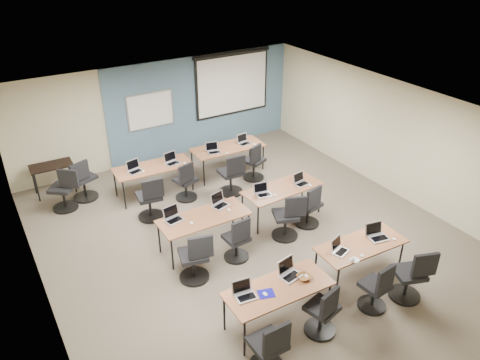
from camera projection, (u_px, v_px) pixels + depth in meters
floor at (249, 236)px, 9.81m from camera, size 8.00×9.00×0.02m
ceiling at (250, 115)px, 8.52m from camera, size 8.00×9.00×0.02m
wall_back at (160, 111)px, 12.54m from camera, size 8.00×0.04×2.70m
wall_front at (444, 328)px, 5.78m from camera, size 8.00×0.04×2.70m
wall_left at (35, 243)px, 7.34m from camera, size 0.04×9.00×2.70m
wall_right at (393, 138)px, 10.99m from camera, size 0.04×9.00×2.70m
blue_accent_panel at (202, 104)px, 13.09m from camera, size 5.50×0.04×2.70m
whiteboard at (150, 111)px, 12.30m from camera, size 1.28×0.03×0.98m
projector_screen at (232, 80)px, 13.22m from camera, size 2.40×0.10×1.82m
training_table_front_left at (278, 290)px, 7.36m from camera, size 1.75×0.73×0.73m
training_table_front_right at (361, 246)px, 8.37m from camera, size 1.67×0.70×0.73m
training_table_mid_left at (204, 219)px, 9.15m from camera, size 1.80×0.75×0.73m
training_table_mid_right at (282, 189)px, 10.17m from camera, size 1.78×0.74×0.73m
training_table_back_left at (153, 168)px, 11.05m from camera, size 1.83×0.76×0.73m
training_table_back_right at (228, 148)px, 12.03m from camera, size 1.88×0.78×0.73m
laptop_0 at (244, 293)px, 7.15m from camera, size 0.32×0.27×0.24m
mouse_0 at (265, 294)px, 7.19m from camera, size 0.09×0.11×0.03m
task_chair_0 at (269, 350)px, 6.64m from camera, size 0.54×0.54×1.02m
laptop_1 at (289, 272)px, 7.58m from camera, size 0.35×0.30×0.26m
mouse_1 at (307, 276)px, 7.57m from camera, size 0.08×0.11×0.03m
task_chair_1 at (323, 314)px, 7.28m from camera, size 0.51×0.51×0.99m
laptop_2 at (339, 248)px, 8.14m from camera, size 0.30×0.25×0.23m
mouse_2 at (362, 256)px, 8.03m from camera, size 0.06×0.09×0.03m
task_chair_2 at (377, 290)px, 7.77m from camera, size 0.49×0.49×0.97m
laptop_3 at (377, 234)px, 8.50m from camera, size 0.35×0.30×0.27m
mouse_3 at (394, 239)px, 8.46m from camera, size 0.07×0.10×0.03m
task_chair_3 at (411, 279)px, 7.99m from camera, size 0.57×0.55×1.02m
laptop_4 at (173, 217)px, 9.01m from camera, size 0.34×0.29×0.26m
mouse_4 at (191, 223)px, 8.92m from camera, size 0.09×0.11×0.03m
task_chair_4 at (195, 261)px, 8.41m from camera, size 0.55×0.55×1.03m
laptop_5 at (219, 202)px, 9.48m from camera, size 0.33×0.28×0.25m
mouse_5 at (229, 210)px, 9.33m from camera, size 0.08×0.11×0.04m
task_chair_5 at (237, 242)px, 8.95m from camera, size 0.49×0.49×0.97m
laptop_6 at (263, 192)px, 9.86m from camera, size 0.31×0.27×0.24m
mouse_6 at (275, 195)px, 9.85m from camera, size 0.09×0.11×0.04m
task_chair_6 at (288, 220)px, 9.58m from camera, size 0.58×0.55×1.03m
laptop_7 at (301, 181)px, 10.28m from camera, size 0.31×0.26×0.24m
mouse_7 at (310, 185)px, 10.22m from camera, size 0.08×0.11×0.03m
task_chair_7 at (309, 209)px, 9.97m from camera, size 0.53×0.53×1.01m
laptop_8 at (134, 169)px, 10.80m from camera, size 0.33×0.28×0.25m
mouse_8 at (143, 171)px, 10.80m from camera, size 0.07×0.10×0.03m
task_chair_8 at (151, 201)px, 10.21m from camera, size 0.57×0.57×1.04m
laptop_9 at (172, 161)px, 11.17m from camera, size 0.33×0.28×0.25m
mouse_9 at (185, 163)px, 11.17m from camera, size 0.07×0.10×0.03m
task_chair_9 at (186, 184)px, 10.94m from camera, size 0.52×0.52×1.00m
laptop_10 at (213, 150)px, 11.71m from camera, size 0.32×0.27×0.24m
mouse_10 at (227, 153)px, 11.67m from camera, size 0.07×0.10×0.03m
task_chair_10 at (232, 177)px, 11.17m from camera, size 0.58×0.58×1.05m
laptop_11 at (244, 141)px, 12.17m from camera, size 0.32×0.27×0.24m
mouse_11 at (254, 144)px, 12.13m from camera, size 0.09×0.11×0.04m
task_chair_11 at (254, 165)px, 11.82m from camera, size 0.56×0.53×1.01m
blue_mousepad at (266, 294)px, 7.22m from camera, size 0.30×0.28×0.01m
snack_bowl at (304, 277)px, 7.52m from camera, size 0.24×0.24×0.06m
snack_plate at (355, 260)px, 7.94m from camera, size 0.18×0.18×0.01m
coffee_cup at (353, 261)px, 7.87m from camera, size 0.07×0.07×0.05m
utility_table at (52, 168)px, 11.10m from camera, size 0.97×0.54×0.75m
spare_chair_a at (83, 183)px, 10.93m from camera, size 0.61×0.58×1.05m
spare_chair_b at (65, 192)px, 10.56m from camera, size 0.65×0.56×1.04m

